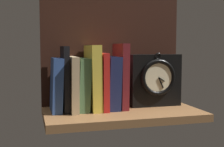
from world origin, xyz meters
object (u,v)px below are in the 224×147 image
(book_yellow_seinlanguage, at_px, (93,77))
(book_navy_bierce, at_px, (111,82))
(book_black_skeptic, at_px, (65,79))
(book_red_requiem, at_px, (101,81))
(framed_clock, at_px, (155,80))
(book_blue_modern, at_px, (57,85))
(book_green_romantic, at_px, (82,84))
(book_tan_shortstories, at_px, (72,84))
(book_maroon_dawkins, at_px, (121,76))

(book_yellow_seinlanguage, relative_size, book_navy_bierce, 1.21)
(book_black_skeptic, bearing_deg, book_red_requiem, 0.00)
(book_navy_bierce, distance_m, framed_clock, 0.17)
(book_blue_modern, distance_m, book_navy_bierce, 0.19)
(book_black_skeptic, xyz_separation_m, book_green_romantic, (0.06, 0.00, -0.02))
(book_tan_shortstories, distance_m, book_maroon_dawkins, 0.17)
(book_black_skeptic, height_order, book_maroon_dawkins, book_maroon_dawkins)
(book_green_romantic, bearing_deg, book_navy_bierce, 0.00)
(book_red_requiem, bearing_deg, book_maroon_dawkins, 0.00)
(book_blue_modern, bearing_deg, book_red_requiem, 0.00)
(framed_clock, bearing_deg, book_black_skeptic, 179.62)
(book_green_romantic, xyz_separation_m, book_navy_bierce, (0.10, 0.00, 0.00))
(book_red_requiem, height_order, book_maroon_dawkins, book_maroon_dawkins)
(book_maroon_dawkins, bearing_deg, book_tan_shortstories, 180.00)
(book_navy_bierce, relative_size, framed_clock, 0.93)
(book_blue_modern, relative_size, book_red_requiem, 0.92)
(book_maroon_dawkins, height_order, framed_clock, book_maroon_dawkins)
(book_black_skeptic, height_order, book_green_romantic, book_black_skeptic)
(book_red_requiem, relative_size, book_navy_bierce, 1.07)
(framed_clock, bearing_deg, book_navy_bierce, 179.25)
(book_blue_modern, bearing_deg, book_yellow_seinlanguage, 0.00)
(book_yellow_seinlanguage, xyz_separation_m, book_navy_bierce, (0.06, 0.00, -0.02))
(book_red_requiem, xyz_separation_m, framed_clock, (0.20, -0.00, -0.00))
(book_green_romantic, relative_size, book_yellow_seinlanguage, 0.80)
(book_maroon_dawkins, bearing_deg, book_yellow_seinlanguage, 180.00)
(book_navy_bierce, bearing_deg, book_black_skeptic, 180.00)
(book_black_skeptic, xyz_separation_m, book_navy_bierce, (0.16, 0.00, -0.02))
(book_tan_shortstories, bearing_deg, book_maroon_dawkins, 0.00)
(book_blue_modern, bearing_deg, book_navy_bierce, 0.00)
(book_green_romantic, xyz_separation_m, book_yellow_seinlanguage, (0.04, 0.00, 0.02))
(book_navy_bierce, height_order, framed_clock, framed_clock)
(book_blue_modern, xyz_separation_m, book_black_skeptic, (0.03, 0.00, 0.02))
(book_navy_bierce, bearing_deg, book_red_requiem, 180.00)
(book_black_skeptic, bearing_deg, book_maroon_dawkins, 0.00)
(book_red_requiem, distance_m, book_navy_bierce, 0.03)
(book_blue_modern, distance_m, book_maroon_dawkins, 0.22)
(book_black_skeptic, distance_m, book_navy_bierce, 0.16)
(book_tan_shortstories, distance_m, book_red_requiem, 0.10)
(book_blue_modern, bearing_deg, book_black_skeptic, 0.00)
(book_navy_bierce, bearing_deg, book_yellow_seinlanguage, 180.00)
(book_blue_modern, height_order, book_maroon_dawkins, book_maroon_dawkins)
(book_tan_shortstories, bearing_deg, book_green_romantic, 0.00)
(book_tan_shortstories, height_order, book_yellow_seinlanguage, book_yellow_seinlanguage)
(book_tan_shortstories, height_order, book_navy_bierce, same)
(book_red_requiem, bearing_deg, book_tan_shortstories, 180.00)
(book_blue_modern, distance_m, book_black_skeptic, 0.03)
(book_tan_shortstories, bearing_deg, book_blue_modern, 180.00)
(book_red_requiem, bearing_deg, book_green_romantic, 180.00)
(book_green_romantic, bearing_deg, book_tan_shortstories, 180.00)
(book_black_skeptic, relative_size, framed_clock, 1.11)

